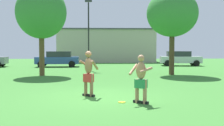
% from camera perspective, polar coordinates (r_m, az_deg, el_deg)
% --- Properties ---
extents(ground_plane, '(80.00, 80.00, 0.00)m').
position_cam_1_polar(ground_plane, '(10.54, -2.90, -7.05)').
color(ground_plane, '#38752D').
extents(player_with_cap, '(0.76, 0.76, 1.77)m').
position_cam_1_polar(player_with_cap, '(10.50, -4.92, -1.72)').
color(player_with_cap, black).
rests_on(player_with_cap, ground_plane).
extents(player_in_green, '(0.82, 0.74, 1.64)m').
position_cam_1_polar(player_in_green, '(9.16, 6.07, -3.13)').
color(player_in_green, black).
rests_on(player_in_green, ground_plane).
extents(frisbee, '(0.25, 0.25, 0.03)m').
position_cam_1_polar(frisbee, '(9.39, 2.09, -8.21)').
color(frisbee, yellow).
rests_on(frisbee, ground_plane).
extents(car_blue_near_post, '(4.39, 2.20, 1.58)m').
position_cam_1_polar(car_blue_near_post, '(28.26, -11.29, 0.88)').
color(car_blue_near_post, '#2D478C').
rests_on(car_blue_near_post, ground_plane).
extents(car_silver_far_end, '(4.47, 2.41, 1.58)m').
position_cam_1_polar(car_silver_far_end, '(30.47, 14.06, 0.99)').
color(car_silver_far_end, silver).
rests_on(car_silver_far_end, ground_plane).
extents(lamp_post, '(0.60, 0.24, 6.06)m').
position_cam_1_polar(lamp_post, '(23.70, -4.94, 7.46)').
color(lamp_post, black).
rests_on(lamp_post, ground_plane).
extents(outbuilding_behind_lot, '(13.58, 6.54, 4.54)m').
position_cam_1_polar(outbuilding_behind_lot, '(38.58, -1.22, 3.64)').
color(outbuilding_behind_lot, '#B2A893').
rests_on(outbuilding_behind_lot, ground_plane).
extents(tree_right_field, '(3.58, 3.58, 5.98)m').
position_cam_1_polar(tree_right_field, '(19.85, 12.51, 10.05)').
color(tree_right_field, '#4C3823').
rests_on(tree_right_field, ground_plane).
extents(tree_behind_players, '(3.43, 3.43, 6.14)m').
position_cam_1_polar(tree_behind_players, '(19.48, -14.62, 10.19)').
color(tree_behind_players, brown).
rests_on(tree_behind_players, ground_plane).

